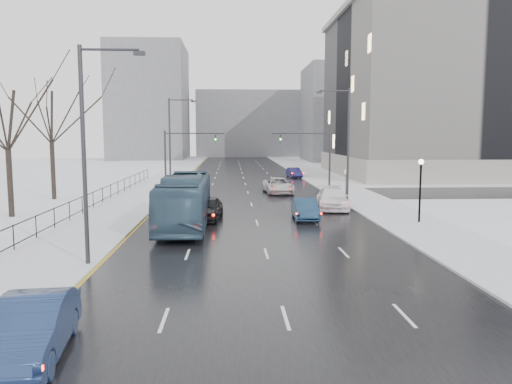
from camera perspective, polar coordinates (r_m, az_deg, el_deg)
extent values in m
cube|color=black|center=(63.17, -1.28, 1.07)|extent=(16.00, 150.00, 0.04)
cube|color=black|center=(51.24, -0.89, -0.21)|extent=(130.00, 10.00, 0.04)
cube|color=silver|center=(63.74, -10.76, 1.06)|extent=(5.00, 150.00, 0.16)
cube|color=silver|center=(64.32, 8.12, 1.16)|extent=(5.00, 150.00, 0.16)
cube|color=white|center=(65.71, -18.99, 0.96)|extent=(14.00, 150.00, 0.12)
cube|color=black|center=(35.03, -21.56, -1.54)|extent=(0.04, 70.00, 0.05)
cube|color=black|center=(35.17, -21.49, -3.15)|extent=(0.04, 70.00, 0.05)
cylinder|color=black|center=(35.11, -21.52, -2.51)|extent=(0.06, 0.06, 1.30)
cylinder|color=#2D2D33|center=(44.06, 10.50, 5.07)|extent=(0.20, 0.20, 10.00)
cylinder|color=#2D2D33|center=(43.92, 8.95, 11.36)|extent=(2.60, 0.12, 0.12)
cube|color=#2D2D33|center=(43.67, 7.24, 11.22)|extent=(0.50, 0.25, 0.18)
cylinder|color=#2D2D33|center=(23.82, -19.07, 3.64)|extent=(0.20, 0.20, 10.00)
cylinder|color=#2D2D33|center=(23.76, -16.40, 15.35)|extent=(2.60, 0.12, 0.12)
cube|color=#2D2D33|center=(23.48, -13.19, 15.18)|extent=(0.50, 0.25, 0.18)
cylinder|color=#2D2D33|center=(55.26, -9.83, 5.36)|extent=(0.20, 0.20, 10.00)
cylinder|color=#2D2D33|center=(55.24, -8.57, 10.37)|extent=(2.60, 0.12, 0.12)
cube|color=#2D2D33|center=(55.12, -7.20, 10.24)|extent=(0.50, 0.25, 0.18)
cylinder|color=black|center=(35.47, 18.24, -0.09)|extent=(0.14, 0.14, 4.00)
sphere|color=#FFE5B2|center=(35.30, 18.36, 3.30)|extent=(0.36, 0.36, 0.36)
cylinder|color=#2D2D33|center=(51.94, 8.42, 3.39)|extent=(0.20, 0.20, 6.50)
cylinder|color=#2D2D33|center=(51.36, 5.17, 6.69)|extent=(6.00, 0.12, 0.12)
imported|color=#2D2D33|center=(51.11, 2.82, 6.03)|extent=(0.15, 0.18, 0.90)
sphere|color=#19FF33|center=(50.96, 2.83, 6.03)|extent=(0.16, 0.16, 0.16)
cylinder|color=#2D2D33|center=(51.36, -10.32, 3.32)|extent=(0.20, 0.20, 6.50)
cylinder|color=#2D2D33|center=(50.98, -7.02, 6.67)|extent=(6.00, 0.12, 0.12)
imported|color=#2D2D33|center=(50.88, -4.64, 6.02)|extent=(0.15, 0.18, 0.90)
sphere|color=#19FF33|center=(50.73, -4.65, 6.02)|extent=(0.16, 0.16, 0.16)
cylinder|color=#2D2D33|center=(48.35, 10.24, 0.93)|extent=(0.06, 0.06, 2.50)
cylinder|color=white|center=(48.25, 10.27, 2.29)|extent=(0.60, 0.03, 0.60)
torus|color=#B20C0C|center=(48.25, 10.27, 2.29)|extent=(0.58, 0.06, 0.58)
cube|color=gray|center=(83.61, 23.59, 10.09)|extent=(40.00, 30.00, 24.00)
cube|color=gray|center=(85.39, 23.99, 18.41)|extent=(41.00, 31.00, 0.80)
cube|color=gray|center=(83.53, 23.26, 2.90)|extent=(40.60, 30.60, 3.00)
cube|color=slate|center=(121.66, 11.40, 8.76)|extent=(24.00, 20.00, 22.00)
cube|color=slate|center=(129.68, -12.05, 9.93)|extent=(18.00, 22.00, 28.00)
cube|color=slate|center=(143.00, -0.60, 7.74)|extent=(30.00, 18.00, 18.00)
imported|color=navy|center=(15.21, -24.33, -14.04)|extent=(2.28, 5.15, 1.64)
imported|color=#37546B|center=(33.10, -8.11, -1.00)|extent=(2.92, 12.24, 3.41)
imported|color=black|center=(35.46, -5.65, -1.88)|extent=(2.47, 5.10, 1.68)
imported|color=navy|center=(35.78, 5.62, -1.94)|extent=(1.69, 4.61, 1.51)
imported|color=silver|center=(51.51, 2.54, 0.74)|extent=(3.10, 5.96, 1.61)
imported|color=white|center=(41.17, 8.72, -0.74)|extent=(2.99, 6.07, 1.70)
imported|color=navy|center=(70.86, 4.39, 2.23)|extent=(2.01, 4.38, 1.39)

